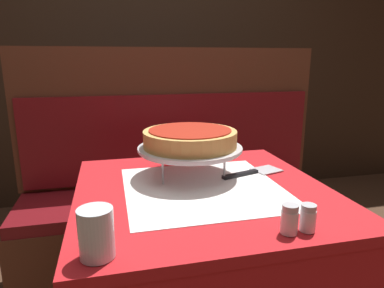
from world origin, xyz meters
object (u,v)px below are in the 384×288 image
(water_glass_near, at_px, (96,233))
(pizza_server, at_px, (253,172))
(dining_table_rear, at_px, (138,134))
(pizza_pan_stand, at_px, (190,149))
(salt_shaker, at_px, (289,219))
(booth_bench, at_px, (178,208))
(deep_dish_pizza, at_px, (190,138))
(dining_table_front, at_px, (203,220))
(condiment_caddy, at_px, (142,112))
(pepper_shaker, at_px, (308,218))

(water_glass_near, bearing_deg, pizza_server, 38.54)
(dining_table_rear, xyz_separation_m, pizza_pan_stand, (0.08, -1.37, 0.23))
(pizza_pan_stand, height_order, salt_shaker, pizza_pan_stand)
(booth_bench, distance_m, pizza_server, 0.79)
(dining_table_rear, xyz_separation_m, deep_dish_pizza, (0.08, -1.37, 0.27))
(dining_table_rear, distance_m, water_glass_near, 1.85)
(deep_dish_pizza, xyz_separation_m, salt_shaker, (0.13, -0.46, -0.10))
(dining_table_rear, height_order, booth_bench, booth_bench)
(pizza_server, relative_size, salt_shaker, 3.45)
(dining_table_front, xyz_separation_m, booth_bench, (0.06, 0.75, -0.29))
(pizza_server, height_order, condiment_caddy, condiment_caddy)
(deep_dish_pizza, height_order, condiment_caddy, deep_dish_pizza)
(booth_bench, distance_m, deep_dish_pizza, 0.84)
(dining_table_front, relative_size, salt_shaker, 11.12)
(deep_dish_pizza, bearing_deg, water_glass_near, -124.00)
(booth_bench, bearing_deg, salt_shaker, -87.02)
(pizza_server, distance_m, condiment_caddy, 1.38)
(booth_bench, relative_size, pepper_shaker, 25.12)
(dining_table_front, distance_m, pepper_shaker, 0.41)
(pizza_pan_stand, xyz_separation_m, water_glass_near, (-0.31, -0.46, -0.04))
(dining_table_front, bearing_deg, condiment_caddy, 92.23)
(salt_shaker, bearing_deg, water_glass_near, 179.54)
(booth_bench, height_order, deep_dish_pizza, booth_bench)
(deep_dish_pizza, height_order, pepper_shaker, deep_dish_pizza)
(dining_table_front, xyz_separation_m, pizza_pan_stand, (-0.01, 0.12, 0.22))
(pizza_pan_stand, relative_size, condiment_caddy, 2.49)
(water_glass_near, distance_m, pepper_shaker, 0.49)
(salt_shaker, bearing_deg, dining_table_front, 109.48)
(pizza_server, xyz_separation_m, condiment_caddy, (-0.27, 1.36, 0.03))
(booth_bench, distance_m, pizza_pan_stand, 0.81)
(pizza_pan_stand, distance_m, pizza_server, 0.25)
(dining_table_front, height_order, deep_dish_pizza, deep_dish_pizza)
(pizza_pan_stand, relative_size, salt_shaker, 5.06)
(dining_table_rear, relative_size, pepper_shaker, 11.34)
(pizza_pan_stand, relative_size, pizza_server, 1.46)
(salt_shaker, distance_m, condiment_caddy, 1.80)
(pizza_pan_stand, height_order, pepper_shaker, pizza_pan_stand)
(pizza_server, relative_size, condiment_caddy, 1.70)
(booth_bench, xyz_separation_m, pizza_server, (0.15, -0.65, 0.42))
(water_glass_near, bearing_deg, booth_bench, 70.30)
(booth_bench, bearing_deg, condiment_caddy, 99.72)
(dining_table_front, distance_m, condiment_caddy, 1.46)
(dining_table_rear, bearing_deg, salt_shaker, -83.41)
(salt_shaker, height_order, condiment_caddy, condiment_caddy)
(booth_bench, distance_m, condiment_caddy, 0.84)
(pizza_pan_stand, distance_m, deep_dish_pizza, 0.04)
(deep_dish_pizza, bearing_deg, pizza_server, -7.15)
(dining_table_front, bearing_deg, water_glass_near, -133.96)
(deep_dish_pizza, xyz_separation_m, pizza_server, (0.23, -0.03, -0.13))
(dining_table_rear, distance_m, deep_dish_pizza, 1.40)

